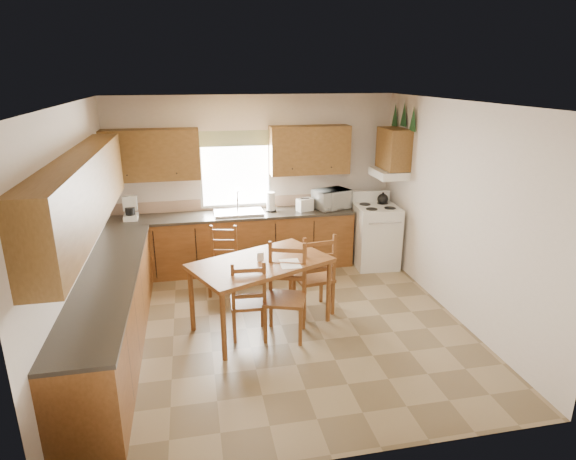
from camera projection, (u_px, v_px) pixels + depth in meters
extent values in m
plane|color=#84704F|center=(281.00, 325.00, 6.03)|extent=(4.50, 4.50, 0.00)
plane|color=brown|center=(280.00, 103.00, 5.19)|extent=(4.50, 4.50, 0.00)
plane|color=beige|center=(76.00, 235.00, 5.18)|extent=(4.50, 4.50, 0.00)
plane|color=beige|center=(456.00, 212.00, 6.04)|extent=(4.50, 4.50, 0.00)
plane|color=beige|center=(254.00, 182.00, 7.70)|extent=(4.50, 4.50, 0.00)
plane|color=beige|center=(338.00, 312.00, 3.51)|extent=(4.50, 4.50, 0.00)
cube|color=brown|center=(235.00, 243.00, 7.63)|extent=(3.75, 0.60, 0.88)
cube|color=brown|center=(113.00, 314.00, 5.38)|extent=(0.60, 3.60, 0.88)
cube|color=#352F27|center=(234.00, 215.00, 7.49)|extent=(3.75, 0.63, 0.04)
cube|color=#352F27|center=(108.00, 276.00, 5.24)|extent=(0.63, 3.60, 0.04)
cube|color=tan|center=(232.00, 203.00, 7.73)|extent=(3.75, 0.01, 0.18)
cube|color=brown|center=(151.00, 155.00, 7.10)|extent=(1.41, 0.33, 0.75)
cube|color=brown|center=(310.00, 150.00, 7.55)|extent=(1.25, 0.33, 0.75)
cube|color=brown|center=(83.00, 192.00, 4.91)|extent=(0.33, 3.60, 0.75)
cube|color=brown|center=(394.00, 149.00, 7.37)|extent=(0.33, 0.62, 0.62)
cube|color=white|center=(389.00, 173.00, 7.48)|extent=(0.44, 0.62, 0.12)
cube|color=white|center=(236.00, 170.00, 7.55)|extent=(1.13, 0.02, 1.18)
cube|color=white|center=(236.00, 170.00, 7.55)|extent=(1.05, 0.01, 1.10)
cube|color=#4B6C37|center=(235.00, 139.00, 7.37)|extent=(1.19, 0.01, 0.24)
cube|color=silver|center=(239.00, 212.00, 7.49)|extent=(0.75, 0.45, 0.04)
cone|color=#1C4723|center=(413.00, 119.00, 6.95)|extent=(0.22, 0.22, 0.36)
cone|color=#1C4723|center=(404.00, 114.00, 7.23)|extent=(0.22, 0.22, 0.36)
cone|color=#1C4723|center=(395.00, 115.00, 7.54)|extent=(0.22, 0.22, 0.36)
cube|color=white|center=(375.00, 237.00, 7.77)|extent=(0.70, 0.72, 0.98)
cube|color=white|center=(130.00, 207.00, 7.13)|extent=(0.29, 0.32, 0.38)
cylinder|color=white|center=(271.00, 202.00, 7.58)|extent=(0.16, 0.16, 0.31)
cube|color=white|center=(305.00, 205.00, 7.62)|extent=(0.28, 0.23, 0.20)
imported|color=white|center=(332.00, 199.00, 7.74)|extent=(0.61, 0.52, 0.31)
cube|color=brown|center=(261.00, 294.00, 5.89)|extent=(1.84, 1.50, 0.86)
cube|color=brown|center=(248.00, 297.00, 5.67)|extent=(0.44, 0.42, 0.99)
cube|color=brown|center=(313.00, 272.00, 6.24)|extent=(0.52, 0.50, 1.09)
cube|color=brown|center=(285.00, 293.00, 5.62)|extent=(0.59, 0.57, 1.11)
cube|color=brown|center=(223.00, 262.00, 6.78)|extent=(0.47, 0.46, 0.95)
cube|color=white|center=(290.00, 264.00, 5.69)|extent=(0.25, 0.32, 0.00)
cube|color=white|center=(260.00, 257.00, 5.75)|extent=(0.08, 0.03, 0.11)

